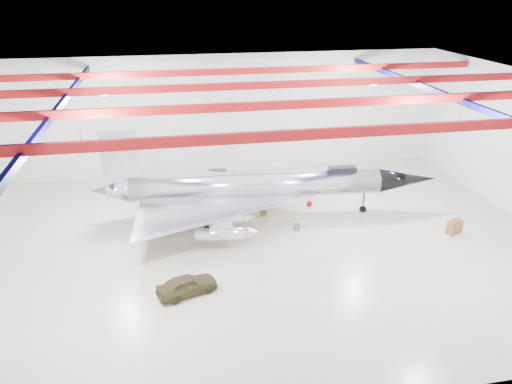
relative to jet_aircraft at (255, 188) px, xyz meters
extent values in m
plane|color=#B9AE93|center=(-0.46, -4.20, -2.37)|extent=(40.00, 40.00, 0.00)
plane|color=silver|center=(-0.46, 10.80, 3.13)|extent=(40.00, 0.00, 40.00)
plane|color=#0A0F38|center=(-0.46, -4.20, 8.63)|extent=(40.00, 40.00, 0.00)
cube|color=maroon|center=(-0.46, -13.20, 8.03)|extent=(39.50, 0.25, 0.50)
cube|color=maroon|center=(-0.46, -7.20, 8.03)|extent=(39.50, 0.25, 0.50)
cube|color=maroon|center=(-0.46, -1.20, 8.03)|extent=(39.50, 0.25, 0.50)
cube|color=maroon|center=(-0.46, 4.80, 8.03)|extent=(39.50, 0.25, 0.50)
cube|color=#0C0D48|center=(-12.46, -4.20, 7.73)|extent=(0.25, 29.50, 0.40)
cube|color=#0C0D48|center=(11.54, -4.20, 7.73)|extent=(0.25, 29.50, 0.40)
cube|color=silver|center=(-10.46, -10.20, 7.33)|extent=(0.55, 0.55, 0.25)
cube|color=silver|center=(9.54, -10.20, 7.33)|extent=(0.55, 0.55, 0.25)
cube|color=silver|center=(-10.46, 1.80, 7.33)|extent=(0.55, 0.55, 0.25)
cube|color=silver|center=(9.54, 1.80, 7.33)|extent=(0.55, 0.55, 0.25)
cylinder|color=silver|center=(0.05, 0.00, 0.28)|extent=(19.00, 3.62, 1.89)
cone|color=black|center=(11.82, -1.09, 0.28)|extent=(4.88, 2.32, 1.89)
cone|color=silver|center=(-10.77, 0.99, 0.28)|extent=(3.00, 2.14, 1.89)
cube|color=silver|center=(-9.83, 0.91, 2.73)|extent=(2.65, 0.36, 4.25)
cube|color=black|center=(6.64, -0.61, 1.27)|extent=(2.14, 0.94, 0.47)
cylinder|color=silver|center=(-3.25, -4.92, -1.05)|extent=(3.66, 1.18, 0.85)
cylinder|color=silver|center=(-3.03, -2.57, -1.05)|extent=(3.66, 1.18, 0.85)
cylinder|color=silver|center=(-2.51, 3.08, -1.05)|extent=(3.66, 1.18, 0.85)
cylinder|color=silver|center=(-2.29, 5.43, -1.05)|extent=(3.66, 1.18, 0.85)
cylinder|color=#59595B|center=(8.53, -0.79, -1.52)|extent=(0.17, 0.17, 1.70)
cylinder|color=black|center=(8.53, -0.79, -2.11)|extent=(0.55, 0.26, 0.53)
cylinder|color=#59595B|center=(-3.93, -2.01, -1.52)|extent=(0.17, 0.17, 1.70)
cylinder|color=black|center=(-3.93, -2.01, -2.11)|extent=(0.55, 0.26, 0.53)
cylinder|color=#59595B|center=(-3.50, 2.70, -1.52)|extent=(0.17, 0.17, 1.70)
cylinder|color=black|center=(-3.50, 2.70, -2.11)|extent=(0.55, 0.26, 0.53)
imported|color=#3D381E|center=(-5.85, -9.52, -1.77)|extent=(3.83, 2.53, 1.21)
cube|color=brown|center=(13.63, -5.47, -1.85)|extent=(1.26, 0.93, 1.04)
cube|color=olive|center=(-6.26, -0.98, -2.16)|extent=(0.72, 0.65, 0.42)
cube|color=maroon|center=(-0.51, 2.00, -2.24)|extent=(0.47, 0.42, 0.27)
cylinder|color=#59595B|center=(2.55, -2.79, -2.15)|extent=(0.50, 0.50, 0.45)
cube|color=olive|center=(2.39, 2.79, -2.16)|extent=(0.68, 0.58, 0.42)
cube|color=#59595B|center=(-5.31, 2.32, -2.23)|extent=(0.48, 0.43, 0.29)
cylinder|color=maroon|center=(4.71, 1.15, -2.19)|extent=(0.53, 0.53, 0.37)
cube|color=olive|center=(0.63, 0.09, -2.20)|extent=(0.53, 0.44, 0.35)
cylinder|color=#59595B|center=(1.24, 5.61, -2.22)|extent=(0.36, 0.36, 0.31)
camera|label=1|loc=(-6.52, -34.43, 14.45)|focal=35.00mm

